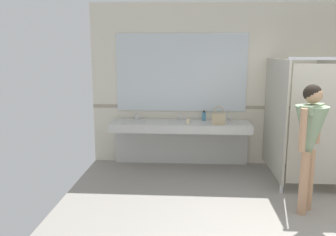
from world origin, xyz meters
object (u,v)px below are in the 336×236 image
soap_dispenser (204,116)px  paper_cup (188,121)px  handbag (218,118)px  person_standing (310,133)px

soap_dispenser → paper_cup: 0.43m
handbag → soap_dispenser: handbag is taller
handbag → soap_dispenser: size_ratio=1.73×
person_standing → soap_dispenser: (-1.24, 1.80, -0.14)m
person_standing → paper_cup: bearing=135.9°
handbag → paper_cup: (-0.52, 0.01, -0.06)m
paper_cup → soap_dispenser: bearing=48.1°
soap_dispenser → person_standing: bearing=-55.4°
soap_dispenser → paper_cup: bearing=-131.9°
person_standing → handbag: bearing=124.5°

